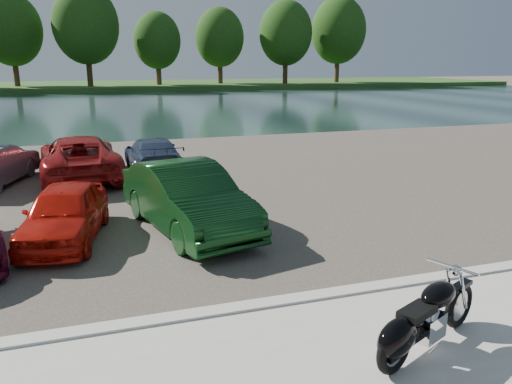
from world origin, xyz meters
TOP-DOWN VIEW (x-y plane):
  - ground at (0.00, 0.00)m, footprint 200.00×200.00m
  - kerb at (0.00, 2.00)m, footprint 60.00×0.30m
  - parking_lot at (0.00, 11.00)m, footprint 60.00×18.00m
  - river at (0.00, 40.00)m, footprint 120.00×40.00m
  - far_bank at (0.00, 72.00)m, footprint 120.00×24.00m
  - far_trees at (4.36, 65.79)m, footprint 70.25×10.68m
  - motorcycle at (0.95, 0.08)m, footprint 2.20×1.17m
  - car_4 at (-3.66, 6.28)m, footprint 2.10×3.83m
  - car_5 at (-1.00, 6.12)m, footprint 2.65×4.93m
  - car_10 at (-3.45, 12.38)m, footprint 2.76×5.34m
  - car_11 at (-1.03, 12.68)m, footprint 1.80×4.24m

SIDE VIEW (x-z plane):
  - ground at x=0.00m, z-range 0.00..0.00m
  - river at x=0.00m, z-range 0.00..0.00m
  - parking_lot at x=0.00m, z-range 0.00..0.04m
  - kerb at x=0.00m, z-range 0.00..0.14m
  - far_bank at x=0.00m, z-range 0.00..0.60m
  - motorcycle at x=0.95m, z-range 0.04..1.09m
  - car_11 at x=-1.03m, z-range 0.04..1.26m
  - car_4 at x=-3.66m, z-range 0.04..1.27m
  - car_10 at x=-3.45m, z-range 0.04..1.48m
  - car_5 at x=-1.00m, z-range 0.04..1.58m
  - far_trees at x=4.36m, z-range 1.23..13.75m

